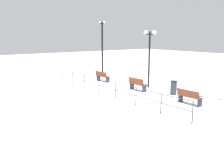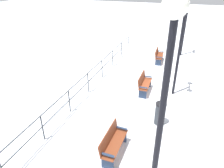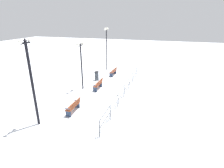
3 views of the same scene
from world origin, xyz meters
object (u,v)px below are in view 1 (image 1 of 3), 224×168
at_px(bench_third, 102,76).
at_px(bench_nearest, 189,97).
at_px(trash_bin, 174,88).
at_px(lamppost_far, 102,44).
at_px(lamppost_middle, 150,47).
at_px(bench_second, 137,84).

bearing_deg(bench_third, bench_nearest, -93.06).
bearing_deg(bench_third, trash_bin, -83.18).
xyz_separation_m(lamppost_far, trash_bin, (-0.31, -8.77, -2.60)).
bearing_deg(lamppost_middle, bench_third, 108.24).
distance_m(bench_third, trash_bin, 6.89).
distance_m(bench_second, lamppost_far, 7.08).
height_order(lamppost_middle, lamppost_far, lamppost_far).
distance_m(bench_nearest, bench_third, 8.96).
bearing_deg(bench_nearest, lamppost_middle, 73.43).
bearing_deg(lamppost_middle, bench_nearest, -107.69).
bearing_deg(bench_nearest, bench_third, 90.12).
distance_m(bench_nearest, trash_bin, 2.47).
xyz_separation_m(bench_second, bench_third, (0.07, 4.48, -0.02)).
bearing_deg(lamppost_far, lamppost_middle, -90.00).
relative_size(bench_third, lamppost_middle, 0.36).
bearing_deg(bench_second, bench_nearest, -91.66).
distance_m(bench_nearest, bench_second, 4.48).
relative_size(bench_nearest, lamppost_far, 0.29).
xyz_separation_m(bench_second, trash_bin, (1.13, -2.33, -0.02)).
bearing_deg(lamppost_far, bench_second, -102.61).
distance_m(bench_third, lamppost_far, 3.53).
height_order(bench_nearest, bench_second, bench_second).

